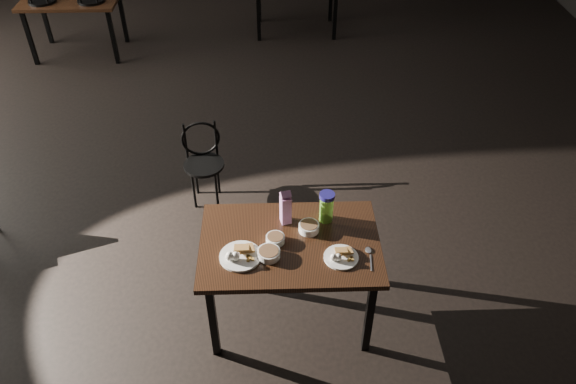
{
  "coord_description": "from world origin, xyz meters",
  "views": [
    {
      "loc": [
        0.43,
        -5.4,
        3.39
      ],
      "look_at": [
        0.53,
        -2.36,
        0.85
      ],
      "focal_mm": 35.0,
      "sensor_mm": 36.0,
      "label": 1
    }
  ],
  "objects_px": {
    "water_bottle": "(327,207)",
    "bentwood_chair": "(203,157)",
    "main_table": "(290,250)",
    "juice_carton": "(286,208)"
  },
  "relations": [
    {
      "from": "main_table",
      "to": "juice_carton",
      "type": "bearing_deg",
      "value": 96.3
    },
    {
      "from": "main_table",
      "to": "bentwood_chair",
      "type": "relative_size",
      "value": 1.59
    },
    {
      "from": "juice_carton",
      "to": "water_bottle",
      "type": "height_order",
      "value": "juice_carton"
    },
    {
      "from": "bentwood_chair",
      "to": "main_table",
      "type": "bearing_deg",
      "value": -72.2
    },
    {
      "from": "water_bottle",
      "to": "bentwood_chair",
      "type": "xyz_separation_m",
      "value": [
        -0.98,
        1.18,
        -0.42
      ]
    },
    {
      "from": "water_bottle",
      "to": "bentwood_chair",
      "type": "distance_m",
      "value": 1.59
    },
    {
      "from": "water_bottle",
      "to": "main_table",
      "type": "bearing_deg",
      "value": -140.12
    },
    {
      "from": "juice_carton",
      "to": "water_bottle",
      "type": "relative_size",
      "value": 1.18
    },
    {
      "from": "bentwood_chair",
      "to": "water_bottle",
      "type": "bearing_deg",
      "value": -59.89
    },
    {
      "from": "water_bottle",
      "to": "bentwood_chair",
      "type": "height_order",
      "value": "water_bottle"
    }
  ]
}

